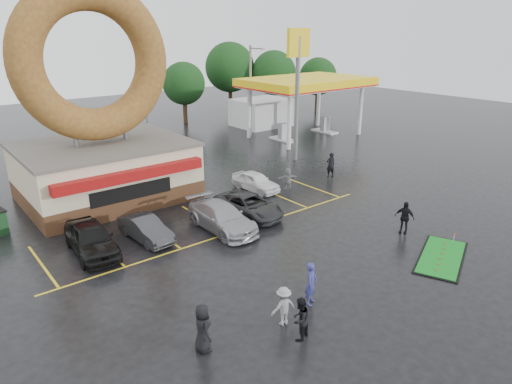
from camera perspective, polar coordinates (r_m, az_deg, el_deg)
ground at (r=22.66m, az=1.68°, el=-8.02°), size 120.00×120.00×0.00m
donut_shop at (r=30.56m, az=-18.82°, el=7.22°), size 10.20×8.70×13.50m
gas_station at (r=49.46m, az=3.82°, el=11.78°), size 12.30×13.65×5.90m
shell_sign at (r=37.80m, az=5.23°, el=14.88°), size 2.20×0.36×10.60m
streetlight_mid at (r=40.38m, az=-13.52°, el=11.03°), size 0.40×2.21×9.00m
streetlight_right at (r=47.50m, az=-0.63°, el=12.81°), size 0.40×2.21×9.00m
tree_far_a at (r=59.98m, az=2.24°, el=14.64°), size 5.60×5.60×8.00m
tree_far_b at (r=62.71m, az=7.75°, el=14.11°), size 4.90×4.90×7.00m
tree_far_c at (r=60.61m, az=-3.29°, el=15.30°), size 6.30×6.30×9.00m
tree_far_d at (r=54.76m, az=-9.02°, el=13.24°), size 4.90×4.90×7.00m
car_black at (r=24.02m, az=-19.91°, el=-5.51°), size 2.19×4.74×1.57m
car_dgrey at (r=24.73m, az=-13.60°, el=-4.52°), size 1.66×3.88×1.24m
car_silver at (r=25.29m, az=-4.29°, el=-3.16°), size 2.11×5.07×1.46m
car_grey at (r=27.07m, az=-0.93°, el=-1.70°), size 2.56×4.87×1.31m
car_white at (r=31.34m, az=-0.05°, el=1.33°), size 1.84×3.90×1.29m
person_blue at (r=18.79m, az=6.93°, el=-11.28°), size 0.80×0.69×1.83m
person_blackjkt at (r=16.91m, az=5.53°, el=-15.51°), size 0.96×0.85×1.65m
person_hoodie at (r=17.60m, az=3.45°, el=-14.05°), size 1.09×0.73×1.56m
person_bystander at (r=16.40m, az=-6.71°, el=-16.54°), size 0.70×0.95×1.79m
person_cameraman at (r=26.03m, az=18.06°, el=-3.04°), size 0.77×1.14×1.80m
person_walker_near at (r=31.58m, az=3.99°, el=1.66°), size 1.48×0.93×1.53m
person_walker_far at (r=34.59m, az=9.31°, el=3.37°), size 0.79×0.64×1.88m
putting_green at (r=24.27m, az=22.18°, el=-7.52°), size 5.00×3.60×0.57m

